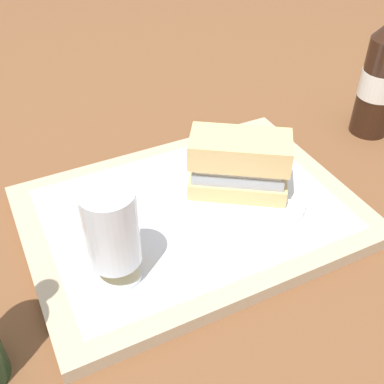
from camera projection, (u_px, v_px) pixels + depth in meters
The scene contains 7 objects.
ground_plane at pixel (192, 220), 0.66m from camera, with size 3.00×3.00×0.00m, color brown.
tray at pixel (192, 214), 0.65m from camera, with size 0.44×0.32×0.02m, color tan.
placemat at pixel (192, 209), 0.65m from camera, with size 0.38×0.27×0.00m, color silver.
plate at pixel (237, 193), 0.66m from camera, with size 0.19×0.19×0.01m, color white.
sandwich at pixel (236, 164), 0.63m from camera, with size 0.14×0.13×0.08m.
beer_glass at pixel (112, 233), 0.51m from camera, with size 0.06×0.06×0.12m.
second_bottle at pixel (382, 75), 0.77m from camera, with size 0.07×0.07×0.27m.
Camera 1 is at (0.21, 0.43, 0.45)m, focal length 44.70 mm.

